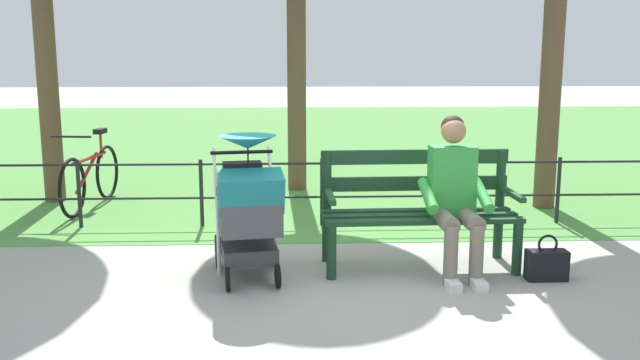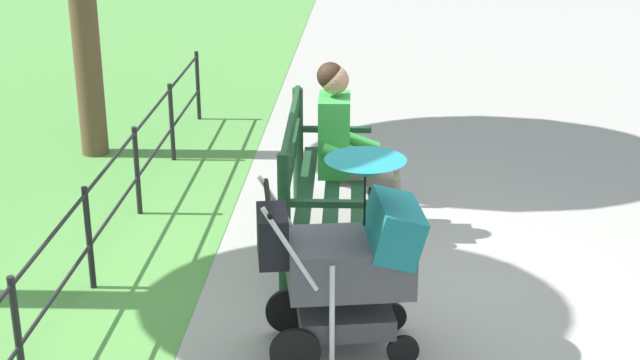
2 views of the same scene
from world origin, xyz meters
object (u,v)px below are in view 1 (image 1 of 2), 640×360
Objects in this scene: stroller at (248,205)px; handbag at (547,264)px; person_on_bench at (455,191)px; bicycle at (91,177)px; park_bench at (418,204)px.

handbag is at bearing 176.58° from stroller.
person_on_bench reaches higher than handbag.
stroller is 3.11× the size of handbag.
handbag is 5.12m from bicycle.
handbag is 0.22× the size of bicycle.
person_on_bench reaches higher than bicycle.
stroller is 2.40m from handbag.
handbag is (-0.95, 0.43, -0.40)m from park_bench.
bicycle is at bearing -35.18° from person_on_bench.
stroller reaches higher than park_bench.
park_bench is 1.42m from stroller.
bicycle is (3.61, -2.54, -0.31)m from person_on_bench.
handbag is (-2.35, 0.14, -0.47)m from stroller.
person_on_bench is 0.77× the size of bicycle.
bicycle is at bearing -53.05° from stroller.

